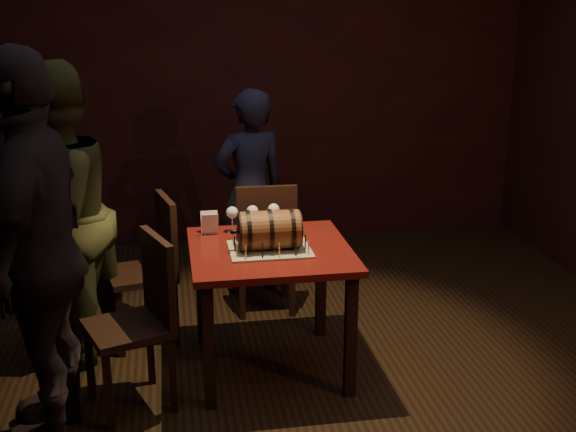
{
  "coord_description": "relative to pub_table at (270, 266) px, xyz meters",
  "views": [
    {
      "loc": [
        -0.62,
        -3.68,
        2.1
      ],
      "look_at": [
        0.01,
        0.05,
        0.95
      ],
      "focal_mm": 45.0,
      "sensor_mm": 36.0,
      "label": 1
    }
  ],
  "objects": [
    {
      "name": "chair_left_rear",
      "position": [
        -0.67,
        0.51,
        -0.12
      ],
      "size": [
        0.48,
        0.48,
        0.93
      ],
      "color": "black",
      "rests_on": "ground"
    },
    {
      "name": "pub_table",
      "position": [
        0.0,
        0.0,
        0.0
      ],
      "size": [
        0.9,
        0.9,
        0.75
      ],
      "color": "#4C0F0C",
      "rests_on": "ground"
    },
    {
      "name": "birthday_candles",
      "position": [
        -0.01,
        -0.04,
        0.16
      ],
      "size": [
        0.4,
        0.3,
        0.09
      ],
      "color": "#EDDA8D",
      "rests_on": "cake_board"
    },
    {
      "name": "menu_card",
      "position": [
        -0.32,
        0.3,
        0.17
      ],
      "size": [
        0.1,
        0.05,
        0.13
      ],
      "primitive_type": null,
      "color": "white",
      "rests_on": "pub_table"
    },
    {
      "name": "person_back",
      "position": [
        0.03,
        1.2,
        0.11
      ],
      "size": [
        0.63,
        0.5,
        1.5
      ],
      "primitive_type": "imported",
      "rotation": [
        0.0,
        0.0,
        3.43
      ],
      "color": "#181A30",
      "rests_on": "ground"
    },
    {
      "name": "chair_back",
      "position": [
        0.08,
        0.78,
        -0.12
      ],
      "size": [
        0.41,
        0.41,
        0.93
      ],
      "color": "black",
      "rests_on": "ground"
    },
    {
      "name": "cake_board",
      "position": [
        -0.01,
        -0.05,
        0.12
      ],
      "size": [
        0.45,
        0.35,
        0.01
      ],
      "primitive_type": "cube",
      "color": "#A7A087",
      "rests_on": "pub_table"
    },
    {
      "name": "chair_left_front",
      "position": [
        -0.72,
        -0.26,
        -0.12
      ],
      "size": [
        0.51,
        0.51,
        0.93
      ],
      "color": "black",
      "rests_on": "ground"
    },
    {
      "name": "room_shell",
      "position": [
        0.08,
        -0.11,
        0.76
      ],
      "size": [
        5.04,
        5.04,
        2.8
      ],
      "color": "black",
      "rests_on": "ground"
    },
    {
      "name": "person_left_rear",
      "position": [
        -1.19,
        0.32,
        0.25
      ],
      "size": [
        0.96,
        1.06,
        1.78
      ],
      "primitive_type": "imported",
      "rotation": [
        0.0,
        0.0,
        -1.97
      ],
      "color": "#32361B",
      "rests_on": "ground"
    },
    {
      "name": "person_left_front",
      "position": [
        -1.16,
        -0.49,
        0.32
      ],
      "size": [
        0.62,
        1.18,
        1.92
      ],
      "primitive_type": "imported",
      "rotation": [
        0.0,
        0.0,
        -1.71
      ],
      "color": "black",
      "rests_on": "ground"
    },
    {
      "name": "wine_glass_mid",
      "position": [
        -0.06,
        0.31,
        0.23
      ],
      "size": [
        0.07,
        0.07,
        0.16
      ],
      "color": "silver",
      "rests_on": "pub_table"
    },
    {
      "name": "pint_of_ale",
      "position": [
        -0.12,
        0.19,
        0.18
      ],
      "size": [
        0.07,
        0.07,
        0.15
      ],
      "color": "silver",
      "rests_on": "pub_table"
    },
    {
      "name": "wine_glass_right",
      "position": [
        0.07,
        0.33,
        0.23
      ],
      "size": [
        0.07,
        0.07,
        0.16
      ],
      "color": "silver",
      "rests_on": "pub_table"
    },
    {
      "name": "barrel_cake",
      "position": [
        -0.01,
        -0.05,
        0.23
      ],
      "size": [
        0.39,
        0.23,
        0.23
      ],
      "color": "brown",
      "rests_on": "cake_board"
    },
    {
      "name": "wine_glass_left",
      "position": [
        -0.18,
        0.31,
        0.23
      ],
      "size": [
        0.07,
        0.07,
        0.16
      ],
      "color": "silver",
      "rests_on": "pub_table"
    }
  ]
}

